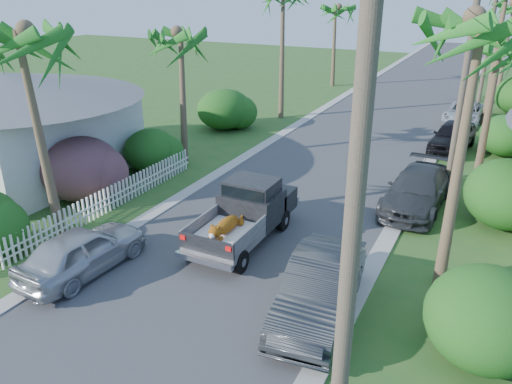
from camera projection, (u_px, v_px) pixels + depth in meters
The scene contains 27 objects.
ground at pixel (144, 338), 12.58m from camera, with size 120.00×120.00×0.00m, color #2A5821.
road at pixel (381, 117), 33.19m from camera, with size 8.00×100.00×0.02m, color #38383A.
curb_left at pixel (320, 110), 34.96m from camera, with size 0.60×100.00×0.06m, color #A5A39E.
curb_right at pixel (450, 125), 31.40m from camera, with size 0.60×100.00×0.06m, color #A5A39E.
pickup_truck at pixel (248, 211), 17.20m from camera, with size 1.98×5.12×2.06m.
parked_car_rn at pixel (320, 289), 13.17m from camera, with size 1.69×4.85×1.60m, color #2A2C2E.
parked_car_rm at pixel (417, 190), 19.59m from camera, with size 2.09×5.14×1.49m, color #313437.
parked_car_rf at pixel (453, 136), 26.44m from camera, with size 1.78×4.43×1.51m, color black.
parked_car_rd at pixel (464, 113), 31.58m from camera, with size 2.16×4.68×1.30m, color silver.
parked_car_ln at pixel (82, 251), 15.18m from camera, with size 1.72×4.26×1.45m, color #B0B2B7.
palm_l_a at pixel (22, 31), 14.93m from camera, with size 4.40×4.40×8.20m.
palm_l_b at pixel (179, 33), 22.90m from camera, with size 4.40×4.40×7.40m.
palm_l_d at pixel (336, 7), 40.81m from camera, with size 4.40×4.40×7.70m.
palm_r_a at pixel (483, 21), 12.05m from camera, with size 4.40×4.40×8.70m.
palm_r_b at pixel (501, 46), 19.92m from camera, with size 4.40×4.40×7.20m.
shrub_l_b at pixel (81, 169), 20.24m from camera, with size 3.00×3.30×2.60m, color #A0165B.
shrub_l_c at pixel (151, 150), 23.49m from camera, with size 2.40×2.64×2.00m, color #154C16.
shrub_l_d at pixel (224, 109), 30.26m from camera, with size 3.20×3.52×2.40m, color #154C16.
shrub_r_a at pixel (486, 318), 11.47m from camera, with size 2.80×3.08×2.30m, color #154C16.
shrub_r_b at pixel (508, 194), 17.94m from camera, with size 3.00×3.30×2.50m, color #154C16.
shrub_r_c at pixel (506, 135), 25.56m from camera, with size 2.60×2.86×2.10m, color #154C16.
picket_fence at pixel (109, 199), 19.40m from camera, with size 0.10×11.00×1.00m, color white.
house_left at pixel (10, 128), 22.90m from camera, with size 9.00×8.00×4.60m.
utility_pole_a at pixel (349, 272), 6.84m from camera, with size 1.60×0.26×9.00m.
utility_pole_b at pixel (463, 86), 19.20m from camera, with size 1.60×0.26×9.00m.
utility_pole_c at pixel (488, 46), 31.57m from camera, with size 1.60×0.26×9.00m.
utility_pole_d at pixel (499, 28), 43.94m from camera, with size 1.60×0.26×9.00m.
Camera 1 is at (7.09, -7.83, 8.26)m, focal length 35.00 mm.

